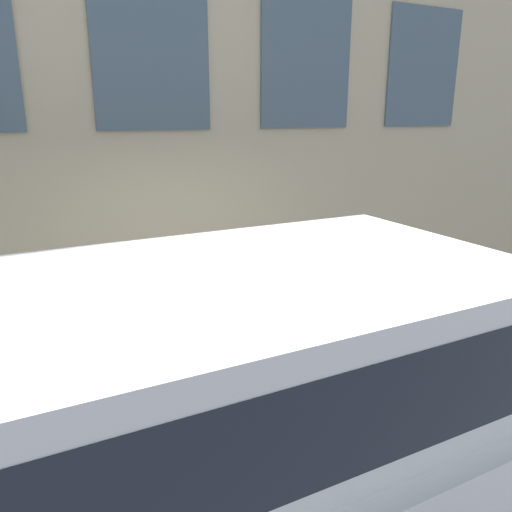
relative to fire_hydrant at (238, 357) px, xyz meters
name	(u,v)px	position (x,y,z in m)	size (l,w,h in m)	color
ground_plane	(251,432)	(-0.36, 0.06, -0.56)	(80.00, 80.00, 0.00)	#47474C
sidewalk	(200,364)	(0.88, 0.06, -0.48)	(2.47, 60.00, 0.15)	#B2ADA3
building_facade	(147,41)	(2.26, 0.06, 2.97)	(0.33, 40.00, 7.05)	#C6B793
fire_hydrant	(238,357)	(0.00, 0.00, 0.00)	(0.35, 0.46, 0.80)	gold
person	(273,322)	(0.12, -0.43, 0.22)	(0.25, 0.17, 1.05)	#232328
parked_truck_white_near	(213,420)	(-1.60, 0.90, 0.57)	(2.03, 5.22, 1.95)	black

